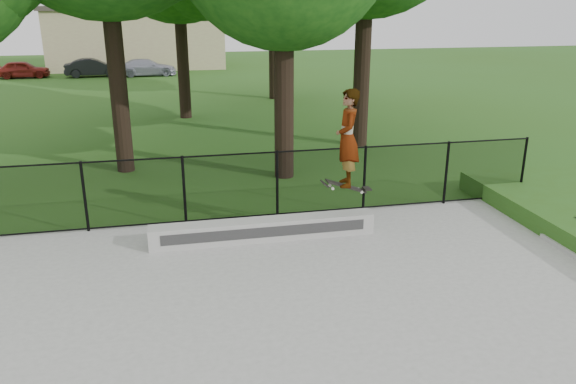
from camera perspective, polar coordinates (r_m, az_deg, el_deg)
The scene contains 7 objects.
grind_ledge at distance 11.21m, azimuth -2.48°, elevation -3.82°, with size 4.49×0.40×0.43m, color #ACABA7.
car_a at distance 39.74m, azimuth -25.35°, elevation 11.20°, with size 1.28×3.16×1.08m, color maroon.
car_b at distance 38.77m, azimuth -19.19°, elevation 11.85°, with size 1.22×3.16×1.15m, color black.
car_c at distance 38.27m, azimuth -14.13°, elevation 12.17°, with size 1.50×3.40×1.07m, color #9A9BAF.
skater_airborne at distance 10.90m, azimuth 6.07°, elevation 5.32°, with size 0.80×0.76×2.11m.
chainlink_fence at distance 12.01m, azimuth -10.51°, elevation 0.19°, with size 16.06×0.06×1.50m.
distant_building at distance 43.61m, azimuth -15.00°, elevation 15.00°, with size 12.40×6.40×4.30m.
Camera 1 is at (-0.22, -5.51, 4.58)m, focal length 35.00 mm.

